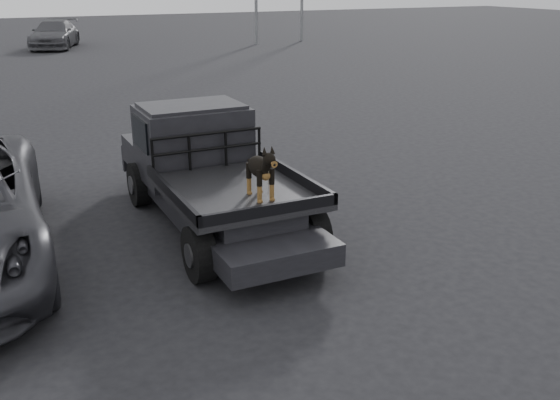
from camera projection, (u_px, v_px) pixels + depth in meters
name	position (u px, v px, depth m)	size (l,w,h in m)	color
ground	(279.00, 267.00, 8.57)	(120.00, 120.00, 0.00)	black
flatbed_ute	(214.00, 199.00, 9.83)	(2.00, 5.40, 0.92)	black
ute_cab	(192.00, 130.00, 10.33)	(1.72, 1.30, 0.88)	black
headache_rack	(208.00, 151.00, 9.75)	(1.80, 0.08, 0.55)	black
dog	(260.00, 171.00, 8.40)	(0.32, 0.60, 0.74)	black
distant_car_b	(54.00, 34.00, 34.42)	(2.08, 5.12, 1.49)	#46464B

